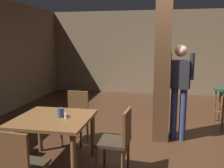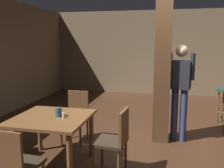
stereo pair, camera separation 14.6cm
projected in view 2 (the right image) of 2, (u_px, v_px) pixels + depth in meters
The scene contains 10 objects.
ground_plane at pixel (170, 148), 4.22m from camera, with size 10.80×10.80×0.00m, color #382114.
wall_back at pixel (171, 53), 8.31m from camera, with size 8.00×0.10×2.80m, color #756047.
pillar at pixel (163, 63), 4.32m from camera, with size 0.28×0.28×2.80m, color #4C301C.
dining_table at pixel (52, 124), 3.51m from camera, with size 1.02×1.02×0.73m.
chair_south at pixel (15, 163), 2.62m from camera, with size 0.45×0.45×0.89m.
chair_north at pixel (76, 114), 4.42m from camera, with size 0.43×0.43×0.89m.
chair_east at pixel (115, 138), 3.30m from camera, with size 0.46×0.46×0.89m.
napkin_cup at pixel (59, 112), 3.49m from camera, with size 0.09×0.09×0.13m, color #33475B.
salt_shaker at pixel (63, 115), 3.42m from camera, with size 0.03×0.03×0.08m, color silver.
standing_person at pixel (180, 86), 4.38m from camera, with size 0.47×0.28×1.72m.
Camera 2 is at (-0.08, -4.09, 1.77)m, focal length 40.00 mm.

